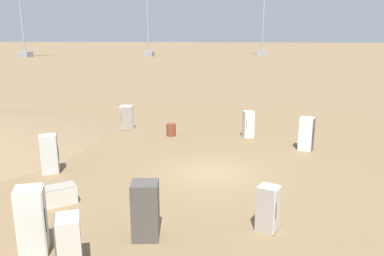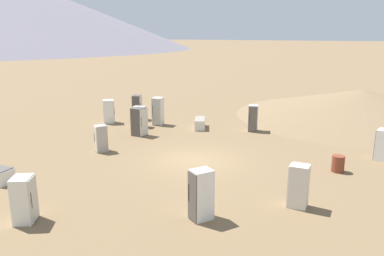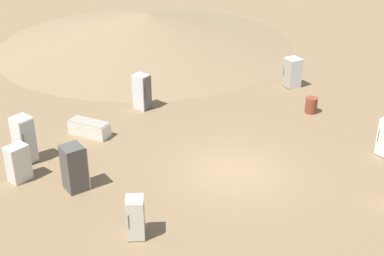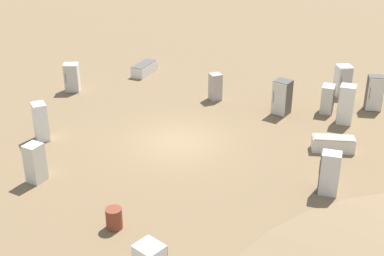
# 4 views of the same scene
# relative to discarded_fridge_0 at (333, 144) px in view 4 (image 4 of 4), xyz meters

# --- Properties ---
(ground_plane) EXTENTS (1000.00, 1000.00, 0.00)m
(ground_plane) POSITION_rel_discarded_fridge_0_xyz_m (-5.21, -4.34, -0.33)
(ground_plane) COLOR brown
(discarded_fridge_0) EXTENTS (1.80, 1.68, 0.65)m
(discarded_fridge_0) POSITION_rel_discarded_fridge_0_xyz_m (0.00, 0.00, 0.00)
(discarded_fridge_0) COLOR beige
(discarded_fridge_0) RESTS_ON ground_plane
(discarded_fridge_1) EXTENTS (0.75, 0.82, 1.59)m
(discarded_fridge_1) POSITION_rel_discarded_fridge_0_xyz_m (-6.48, -10.60, 0.47)
(discarded_fridge_1) COLOR beige
(discarded_fridge_1) RESTS_ON ground_plane
(discarded_fridge_2) EXTENTS (0.92, 0.86, 1.70)m
(discarded_fridge_2) POSITION_rel_discarded_fridge_0_xyz_m (1.78, -3.03, 0.53)
(discarded_fridge_2) COLOR silver
(discarded_fridge_2) RESTS_ON ground_plane
(discarded_fridge_3) EXTENTS (0.85, 0.73, 1.75)m
(discarded_fridge_3) POSITION_rel_discarded_fridge_0_xyz_m (-9.57, -8.67, 0.55)
(discarded_fridge_3) COLOR white
(discarded_fridge_3) RESTS_ON ground_plane
(discarded_fridge_5) EXTENTS (1.03, 1.02, 1.66)m
(discarded_fridge_5) POSITION_rel_discarded_fridge_0_xyz_m (-3.29, 5.76, 0.50)
(discarded_fridge_5) COLOR white
(discarded_fridge_5) RESTS_ON ground_plane
(discarded_fridge_6) EXTENTS (0.98, 0.98, 1.57)m
(discarded_fridge_6) POSITION_rel_discarded_fridge_0_xyz_m (-13.71, -4.53, 0.46)
(discarded_fridge_6) COLOR silver
(discarded_fridge_6) RESTS_ON ground_plane
(discarded_fridge_7) EXTENTS (0.94, 0.90, 1.91)m
(discarded_fridge_7) POSITION_rel_discarded_fridge_0_xyz_m (-1.25, 2.83, 0.63)
(discarded_fridge_7) COLOR silver
(discarded_fridge_7) RESTS_ON ground_plane
(discarded_fridge_8) EXTENTS (0.76, 0.73, 1.43)m
(discarded_fridge_8) POSITION_rel_discarded_fridge_0_xyz_m (-7.53, 0.35, 0.39)
(discarded_fridge_8) COLOR #A89E93
(discarded_fridge_8) RESTS_ON ground_plane
(discarded_fridge_9) EXTENTS (0.91, 0.91, 1.74)m
(discarded_fridge_9) POSITION_rel_discarded_fridge_0_xyz_m (-4.00, 1.47, 0.54)
(discarded_fridge_9) COLOR #4C4742
(discarded_fridge_9) RESTS_ON ground_plane
(discarded_fridge_10) EXTENTS (1.43, 2.04, 0.64)m
(discarded_fridge_10) POSITION_rel_discarded_fridge_0_xyz_m (-13.18, 0.06, -0.01)
(discarded_fridge_10) COLOR silver
(discarded_fridge_10) RESTS_ON ground_plane
(discarded_fridge_11) EXTENTS (0.89, 0.95, 1.41)m
(discarded_fridge_11) POSITION_rel_discarded_fridge_0_xyz_m (-2.54, 3.27, 0.38)
(discarded_fridge_11) COLOR beige
(discarded_fridge_11) RESTS_ON ground_plane
(discarded_fridge_12) EXTENTS (0.99, 0.96, 1.79)m
(discarded_fridge_12) POSITION_rel_discarded_fridge_0_xyz_m (-1.14, 5.24, 0.57)
(discarded_fridge_12) COLOR #4C4742
(discarded_fridge_12) RESTS_ON ground_plane
(rusty_barrel) EXTENTS (0.56, 0.56, 0.76)m
(rusty_barrel) POSITION_rel_discarded_fridge_0_xyz_m (-1.89, -10.18, 0.05)
(rusty_barrel) COLOR brown
(rusty_barrel) RESTS_ON ground_plane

